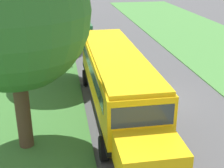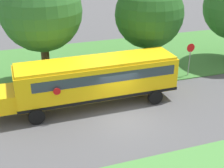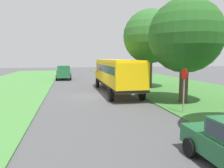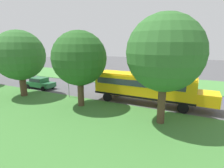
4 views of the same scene
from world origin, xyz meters
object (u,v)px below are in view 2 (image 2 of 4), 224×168
oak_tree_roadside_mid (149,13)px  stop_sign (190,56)px  school_bus (93,78)px  oak_tree_beside_bus (41,11)px

oak_tree_roadside_mid → stop_sign: 4.70m
oak_tree_roadside_mid → school_bus: bearing=-55.0°
stop_sign → oak_tree_roadside_mid: bearing=-121.1°
school_bus → oak_tree_beside_bus: size_ratio=1.46×
stop_sign → oak_tree_beside_bus: bearing=-100.5°
oak_tree_beside_bus → stop_sign: oak_tree_beside_bus is taller
school_bus → oak_tree_roadside_mid: oak_tree_roadside_mid is taller
school_bus → oak_tree_roadside_mid: bearing=125.0°
stop_sign → school_bus: bearing=-75.7°
oak_tree_roadside_mid → stop_sign: (1.77, 2.94, -3.20)m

